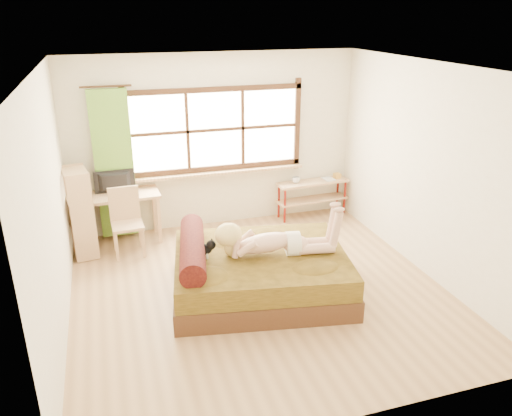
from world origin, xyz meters
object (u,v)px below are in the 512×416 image
object	(u,v)px
pipe_shelf	(313,190)
bookshelf	(80,212)
woman	(274,230)
desk	(117,201)
bed	(256,271)
kitten	(200,248)
chair	(126,217)

from	to	relation	value
pipe_shelf	bookshelf	world-z (taller)	bookshelf
woman	bookshelf	distance (m)	2.86
desk	bookshelf	bearing A→B (deg)	-155.66
bed	desk	distance (m)	2.52
pipe_shelf	kitten	bearing A→B (deg)	-143.41
desk	bookshelf	xyz separation A→B (m)	(-0.51, -0.26, -0.02)
woman	desk	size ratio (longest dim) A/B	1.18
pipe_shelf	desk	bearing A→B (deg)	177.93
bed	chair	xyz separation A→B (m)	(-1.44, 1.60, 0.25)
desk	pipe_shelf	distance (m)	3.18
chair	bookshelf	xyz separation A→B (m)	(-0.61, 0.10, 0.11)
woman	kitten	distance (m)	0.90
chair	pipe_shelf	xyz separation A→B (m)	(3.08, 0.48, -0.08)
woman	pipe_shelf	xyz separation A→B (m)	(1.44, 2.15, -0.39)
kitten	chair	size ratio (longest dim) A/B	0.33
chair	bookshelf	size ratio (longest dim) A/B	0.76
chair	pipe_shelf	size ratio (longest dim) A/B	0.77
bed	kitten	world-z (taller)	bed
woman	chair	size ratio (longest dim) A/B	1.53
kitten	pipe_shelf	bearing A→B (deg)	50.70
desk	chair	size ratio (longest dim) A/B	1.30
kitten	chair	bearing A→B (deg)	126.74
bookshelf	bed	bearing A→B (deg)	-49.64
kitten	bookshelf	xyz separation A→B (m)	(-1.37, 1.62, -0.01)
kitten	desk	world-z (taller)	kitten
woman	bookshelf	bearing A→B (deg)	151.63
kitten	desk	bearing A→B (deg)	124.57
kitten	desk	size ratio (longest dim) A/B	0.25
desk	chair	distance (m)	0.40
woman	desk	xyz separation A→B (m)	(-1.73, 2.03, -0.18)
woman	bookshelf	xyz separation A→B (m)	(-2.24, 1.77, -0.20)
woman	bookshelf	size ratio (longest dim) A/B	1.16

